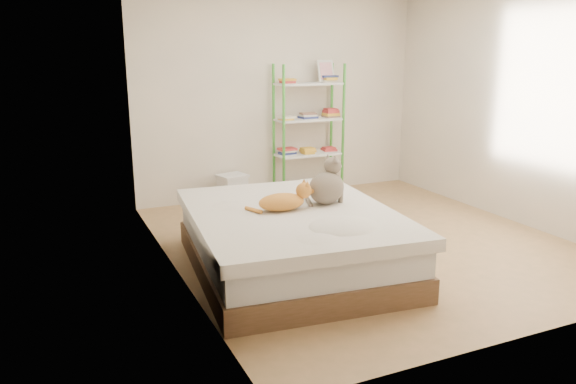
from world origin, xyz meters
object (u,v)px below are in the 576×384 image
bed (292,240)px  shelf_unit (309,135)px  white_bin (233,189)px  grey_cat (327,181)px  orange_cat (281,200)px  cardboard_box (310,206)px

bed → shelf_unit: (1.27, 2.24, 0.53)m
shelf_unit → white_bin: (-1.06, -0.03, -0.61)m
grey_cat → shelf_unit: 2.35m
orange_cat → grey_cat: size_ratio=1.13×
bed → cardboard_box: 1.41m
grey_cat → cardboard_box: 1.30m
bed → white_bin: bed is taller
white_bin → orange_cat: bearing=-97.6°
cardboard_box → bed: bearing=-125.2°
bed → shelf_unit: bearing=66.4°
orange_cat → grey_cat: (0.45, 0.04, 0.12)m
cardboard_box → white_bin: size_ratio=1.36×
bed → orange_cat: (-0.08, 0.04, 0.36)m
grey_cat → orange_cat: bearing=80.2°
grey_cat → white_bin: grey_cat is taller
white_bin → bed: bearing=-95.4°
grey_cat → shelf_unit: size_ratio=0.24×
bed → cardboard_box: size_ratio=4.28×
bed → grey_cat: 0.61m
grey_cat → cardboard_box: grey_cat is taller
orange_cat → shelf_unit: (1.35, 2.21, 0.17)m
bed → white_bin: (0.21, 2.21, -0.08)m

